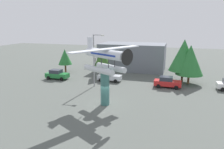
{
  "coord_description": "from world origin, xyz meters",
  "views": [
    {
      "loc": [
        8.12,
        -23.68,
        9.93
      ],
      "look_at": [
        0.0,
        3.0,
        3.21
      ],
      "focal_mm": 33.87,
      "sensor_mm": 36.0,
      "label": 1
    }
  ],
  "objects_px": {
    "car_far_red": "(167,82)",
    "streetlight_primary": "(95,57)",
    "display_pedestal": "(105,88)",
    "storefront_building": "(133,56)",
    "car_near_green": "(57,74)",
    "tree_west": "(65,57)",
    "tree_east": "(102,57)",
    "tree_center_back": "(190,60)",
    "tree_far_east": "(184,55)",
    "floatplane_monument": "(105,58)",
    "car_mid_silver": "(109,76)"
  },
  "relations": [
    {
      "from": "floatplane_monument",
      "to": "tree_west",
      "type": "bearing_deg",
      "value": 162.15
    },
    {
      "from": "car_near_green",
      "to": "storefront_building",
      "type": "distance_m",
      "value": 17.18
    },
    {
      "from": "car_near_green",
      "to": "tree_east",
      "type": "bearing_deg",
      "value": 27.66
    },
    {
      "from": "storefront_building",
      "to": "tree_east",
      "type": "xyz_separation_m",
      "value": [
        -4.02,
        -8.68,
        0.93
      ]
    },
    {
      "from": "car_mid_silver",
      "to": "display_pedestal",
      "type": "bearing_deg",
      "value": -74.94
    },
    {
      "from": "car_far_red",
      "to": "storefront_building",
      "type": "bearing_deg",
      "value": 123.85
    },
    {
      "from": "display_pedestal",
      "to": "streetlight_primary",
      "type": "bearing_deg",
      "value": 119.85
    },
    {
      "from": "car_near_green",
      "to": "tree_west",
      "type": "xyz_separation_m",
      "value": [
        -1.36,
        5.64,
        2.33
      ]
    },
    {
      "from": "tree_west",
      "to": "tree_far_east",
      "type": "relative_size",
      "value": 0.65
    },
    {
      "from": "display_pedestal",
      "to": "storefront_building",
      "type": "xyz_separation_m",
      "value": [
        -1.01,
        22.0,
        0.73
      ]
    },
    {
      "from": "display_pedestal",
      "to": "car_near_green",
      "type": "bearing_deg",
      "value": 143.1
    },
    {
      "from": "car_mid_silver",
      "to": "tree_far_east",
      "type": "height_order",
      "value": "tree_far_east"
    },
    {
      "from": "car_mid_silver",
      "to": "tree_east",
      "type": "height_order",
      "value": "tree_east"
    },
    {
      "from": "floatplane_monument",
      "to": "tree_center_back",
      "type": "xyz_separation_m",
      "value": [
        10.32,
        13.15,
        -1.87
      ]
    },
    {
      "from": "car_near_green",
      "to": "car_mid_silver",
      "type": "bearing_deg",
      "value": 8.25
    },
    {
      "from": "display_pedestal",
      "to": "tree_far_east",
      "type": "bearing_deg",
      "value": 55.95
    },
    {
      "from": "floatplane_monument",
      "to": "tree_far_east",
      "type": "xyz_separation_m",
      "value": [
        9.31,
        14.01,
        -1.23
      ]
    },
    {
      "from": "tree_west",
      "to": "floatplane_monument",
      "type": "bearing_deg",
      "value": -47.18
    },
    {
      "from": "streetlight_primary",
      "to": "tree_east",
      "type": "distance_m",
      "value": 6.41
    },
    {
      "from": "tree_west",
      "to": "car_near_green",
      "type": "bearing_deg",
      "value": -76.43
    },
    {
      "from": "floatplane_monument",
      "to": "tree_west",
      "type": "relative_size",
      "value": 2.0
    },
    {
      "from": "car_mid_silver",
      "to": "streetlight_primary",
      "type": "xyz_separation_m",
      "value": [
        -1.15,
        -3.73,
        3.93
      ]
    },
    {
      "from": "storefront_building",
      "to": "tree_west",
      "type": "height_order",
      "value": "storefront_building"
    },
    {
      "from": "display_pedestal",
      "to": "tree_west",
      "type": "height_order",
      "value": "tree_west"
    },
    {
      "from": "car_far_red",
      "to": "streetlight_primary",
      "type": "height_order",
      "value": "streetlight_primary"
    },
    {
      "from": "car_near_green",
      "to": "storefront_building",
      "type": "height_order",
      "value": "storefront_building"
    },
    {
      "from": "display_pedestal",
      "to": "tree_west",
      "type": "relative_size",
      "value": 0.89
    },
    {
      "from": "storefront_building",
      "to": "car_near_green",
      "type": "bearing_deg",
      "value": -132.38
    },
    {
      "from": "car_near_green",
      "to": "streetlight_primary",
      "type": "distance_m",
      "value": 9.62
    },
    {
      "from": "streetlight_primary",
      "to": "tree_east",
      "type": "relative_size",
      "value": 1.49
    },
    {
      "from": "car_far_red",
      "to": "tree_east",
      "type": "relative_size",
      "value": 0.75
    },
    {
      "from": "car_far_red",
      "to": "storefront_building",
      "type": "xyz_separation_m",
      "value": [
        -8.13,
        12.12,
        1.98
      ]
    },
    {
      "from": "car_far_red",
      "to": "tree_east",
      "type": "bearing_deg",
      "value": 164.2
    },
    {
      "from": "car_far_red",
      "to": "tree_center_back",
      "type": "relative_size",
      "value": 0.64
    },
    {
      "from": "tree_center_back",
      "to": "storefront_building",
      "type": "bearing_deg",
      "value": 142.09
    },
    {
      "from": "tree_east",
      "to": "car_far_red",
      "type": "bearing_deg",
      "value": -15.8
    },
    {
      "from": "floatplane_monument",
      "to": "tree_east",
      "type": "xyz_separation_m",
      "value": [
        -5.15,
        13.38,
        -2.15
      ]
    },
    {
      "from": "floatplane_monument",
      "to": "car_mid_silver",
      "type": "height_order",
      "value": "floatplane_monument"
    },
    {
      "from": "floatplane_monument",
      "to": "car_far_red",
      "type": "height_order",
      "value": "floatplane_monument"
    },
    {
      "from": "tree_west",
      "to": "tree_east",
      "type": "bearing_deg",
      "value": -10.99
    },
    {
      "from": "car_mid_silver",
      "to": "car_far_red",
      "type": "bearing_deg",
      "value": -5.2
    },
    {
      "from": "storefront_building",
      "to": "streetlight_primary",
      "type": "bearing_deg",
      "value": -101.5
    },
    {
      "from": "car_mid_silver",
      "to": "tree_west",
      "type": "xyz_separation_m",
      "value": [
        -10.97,
        4.24,
        2.33
      ]
    },
    {
      "from": "car_far_red",
      "to": "storefront_building",
      "type": "relative_size",
      "value": 0.3
    },
    {
      "from": "car_near_green",
      "to": "tree_east",
      "type": "distance_m",
      "value": 8.93
    },
    {
      "from": "car_far_red",
      "to": "tree_center_back",
      "type": "bearing_deg",
      "value": 43.96
    },
    {
      "from": "tree_far_east",
      "to": "car_far_red",
      "type": "bearing_deg",
      "value": -119.59
    },
    {
      "from": "storefront_building",
      "to": "tree_far_east",
      "type": "bearing_deg",
      "value": -37.65
    },
    {
      "from": "floatplane_monument",
      "to": "streetlight_primary",
      "type": "relative_size",
      "value": 1.15
    },
    {
      "from": "car_mid_silver",
      "to": "tree_west",
      "type": "relative_size",
      "value": 0.87
    }
  ]
}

